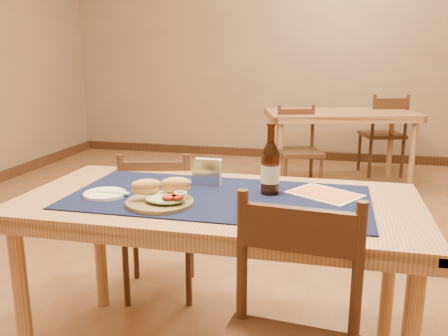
% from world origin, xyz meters
% --- Properties ---
extents(room, '(6.04, 7.04, 2.84)m').
position_xyz_m(room, '(0.00, 0.00, 1.40)').
color(room, '#8C603D').
rests_on(room, ground).
extents(main_table, '(1.60, 0.80, 0.75)m').
position_xyz_m(main_table, '(0.00, -0.80, 0.67)').
color(main_table, tan).
rests_on(main_table, ground).
extents(placemat, '(1.20, 0.60, 0.01)m').
position_xyz_m(placemat, '(0.00, -0.80, 0.75)').
color(placemat, '#0F163A').
rests_on(placemat, main_table).
extents(baseboard, '(6.00, 7.00, 0.10)m').
position_xyz_m(baseboard, '(0.00, 0.00, 0.05)').
color(baseboard, '#462819').
rests_on(baseboard, ground).
extents(back_table, '(1.60, 1.09, 0.75)m').
position_xyz_m(back_table, '(0.49, 2.34, 0.67)').
color(back_table, tan).
rests_on(back_table, ground).
extents(chair_main_far, '(0.47, 0.47, 0.83)m').
position_xyz_m(chair_main_far, '(-0.46, -0.30, 0.43)').
color(chair_main_far, '#462819').
rests_on(chair_main_far, ground).
extents(chair_back_near, '(0.49, 0.49, 0.84)m').
position_xyz_m(chair_back_near, '(0.12, 1.87, 0.44)').
color(chair_back_near, '#462819').
rests_on(chair_back_near, ground).
extents(chair_back_far, '(0.52, 0.52, 0.90)m').
position_xyz_m(chair_back_far, '(0.97, 2.82, 0.47)').
color(chair_back_far, '#462819').
rests_on(chair_back_far, ground).
extents(sandwich_plate, '(0.26, 0.26, 0.10)m').
position_xyz_m(sandwich_plate, '(-0.18, -0.95, 0.78)').
color(sandwich_plate, olive).
rests_on(sandwich_plate, placemat).
extents(side_plate, '(0.17, 0.17, 0.01)m').
position_xyz_m(side_plate, '(-0.45, -0.90, 0.76)').
color(side_plate, white).
rests_on(side_plate, placemat).
extents(fork, '(0.14, 0.03, 0.00)m').
position_xyz_m(fork, '(-0.41, -0.89, 0.77)').
color(fork, '#98D575').
rests_on(fork, side_plate).
extents(beer_bottle, '(0.08, 0.08, 0.29)m').
position_xyz_m(beer_bottle, '(0.20, -0.71, 0.86)').
color(beer_bottle, '#4C220D').
rests_on(beer_bottle, placemat).
extents(napkin_holder, '(0.13, 0.05, 0.12)m').
position_xyz_m(napkin_holder, '(-0.09, -0.65, 0.81)').
color(napkin_holder, silver).
rests_on(napkin_holder, placemat).
extents(menu_card, '(0.34, 0.31, 0.01)m').
position_xyz_m(menu_card, '(0.42, -0.68, 0.76)').
color(menu_card, beige).
rests_on(menu_card, placemat).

